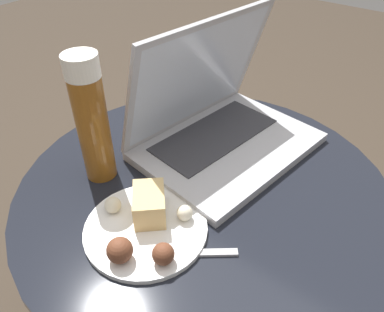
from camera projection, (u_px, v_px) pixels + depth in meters
name	position (u px, v px, depth m)	size (l,w,h in m)	color
table	(203.00, 225.00, 0.77)	(0.70, 0.70, 0.49)	#9E9EA3
laptop	(218.00, 123.00, 0.77)	(0.39, 0.31, 0.26)	#B2B2B7
beer_glass	(92.00, 120.00, 0.65)	(0.06, 0.06, 0.24)	brown
snack_plate	(145.00, 224.00, 0.61)	(0.20, 0.20, 0.06)	white
fork	(173.00, 253.00, 0.58)	(0.12, 0.15, 0.01)	#B2B2B7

